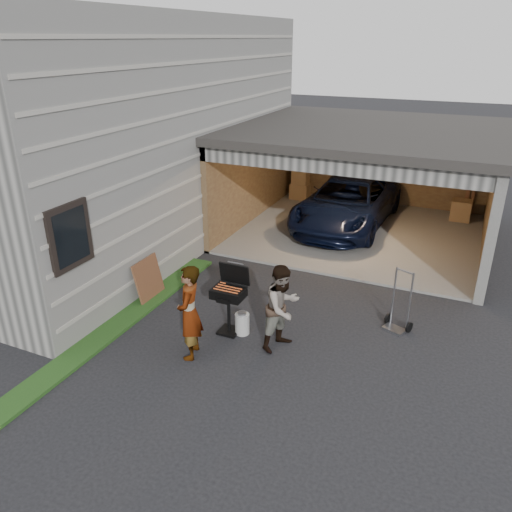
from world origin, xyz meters
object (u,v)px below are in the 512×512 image
(man, at_px, (283,307))
(plywood_panel, at_px, (149,279))
(woman, at_px, (190,313))
(bbq_grill, at_px, (229,295))
(propane_tank, at_px, (242,324))
(hand_truck, at_px, (398,318))
(minivan, at_px, (347,205))

(man, xyz_separation_m, plywood_panel, (-3.14, 0.51, -0.34))
(woman, distance_m, bbq_grill, 0.97)
(woman, xyz_separation_m, propane_tank, (0.49, 0.97, -0.63))
(man, relative_size, plywood_panel, 1.76)
(man, xyz_separation_m, propane_tank, (-0.81, 0.09, -0.58))
(woman, bearing_deg, propane_tank, 135.87)
(woman, xyz_separation_m, man, (1.30, 0.88, -0.06))
(man, relative_size, hand_truck, 1.30)
(minivan, xyz_separation_m, hand_truck, (2.28, -4.93, -0.43))
(bbq_grill, distance_m, hand_truck, 3.15)
(plywood_panel, bearing_deg, hand_truck, 10.51)
(man, distance_m, bbq_grill, 1.05)
(woman, relative_size, bbq_grill, 1.30)
(minivan, height_order, propane_tank, minivan)
(bbq_grill, relative_size, propane_tank, 3.23)
(propane_tank, bearing_deg, woman, -116.64)
(propane_tank, bearing_deg, plywood_panel, 169.84)
(minivan, xyz_separation_m, bbq_grill, (-0.51, -6.29, 0.11))
(minivan, xyz_separation_m, woman, (-0.76, -7.23, 0.17))
(bbq_grill, xyz_separation_m, plywood_panel, (-2.09, 0.45, -0.33))
(woman, relative_size, man, 1.08)
(woman, xyz_separation_m, hand_truck, (3.05, 2.30, -0.60))
(bbq_grill, distance_m, propane_tank, 0.61)
(man, distance_m, hand_truck, 2.31)
(minivan, distance_m, man, 6.37)
(woman, height_order, hand_truck, woman)
(plywood_panel, height_order, hand_truck, hand_truck)
(propane_tank, bearing_deg, hand_truck, 27.35)
(woman, bearing_deg, bbq_grill, 147.44)
(man, relative_size, propane_tank, 3.90)
(propane_tank, xyz_separation_m, plywood_panel, (-2.33, 0.42, 0.24))
(hand_truck, bearing_deg, minivan, 135.87)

